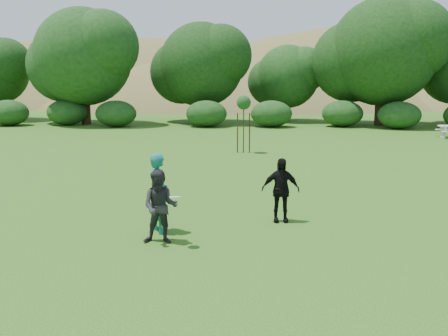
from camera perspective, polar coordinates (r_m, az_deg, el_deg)
The scene contains 8 objects.
ground at distance 12.24m, azimuth -1.18°, elevation -7.65°, with size 120.00×120.00×0.00m, color #19470C.
player_teal at distance 12.32m, azimuth -7.44°, elevation -2.85°, with size 0.72×0.47×1.97m, color #176A65.
player_grey at distance 11.53m, azimuth -7.29°, elevation -4.43°, with size 0.83×0.65×1.72m, color #28272A.
player_black at distance 13.20m, azimuth 6.47°, elevation -2.51°, with size 1.00×0.42×1.71m, color black.
frisbee at distance 11.15m, azimuth -5.58°, elevation -3.34°, with size 0.27×0.27×0.07m.
sapling at distance 24.77m, azimuth 2.27°, elevation 7.30°, with size 0.70×0.70×2.85m.
hillside at distance 81.58m, azimuth 3.45°, elevation -0.63°, with size 150.00×72.00×52.00m.
tree_row at distance 40.31m, azimuth 7.81°, elevation 11.95°, with size 53.92×10.38×9.62m.
Camera 1 is at (1.22, -11.56, 3.82)m, focal length 40.00 mm.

